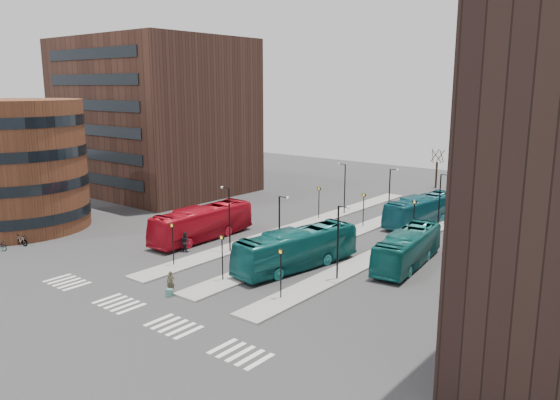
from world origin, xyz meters
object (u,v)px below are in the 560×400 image
Objects in this scene: teal_bus_c at (408,248)px; bicycle_far at (25,240)px; teal_bus_b at (422,210)px; commuter_a at (185,242)px; bicycle_mid at (21,240)px; traveller at (171,282)px; commuter_b at (248,250)px; red_bus at (202,223)px; commuter_c at (271,252)px; teal_bus_a at (297,249)px; suitcase at (169,293)px; teal_bus_d at (494,207)px.

teal_bus_c reaches higher than bicycle_far.
teal_bus_b is at bearing -27.89° from bicycle_far.
bicycle_mid is (-14.11, -8.88, -0.42)m from commuter_a.
traveller is at bearing 135.29° from commuter_a.
traveller is 0.92× the size of commuter_b.
red_bus reaches higher than commuter_c.
teal_bus_c is at bearing 13.92° from red_bus.
teal_bus_c is (7.10, 6.65, -0.16)m from teal_bus_a.
suitcase is 0.05× the size of teal_bus_d.
teal_bus_c reaches higher than suitcase.
teal_bus_b reaches higher than bicycle_far.
teal_bus_a is 1.04× the size of teal_bus_b.
bicycle_mid is 0.42m from bicycle_far.
red_bus is 7.24× the size of traveller.
traveller is at bearing -76.19° from bicycle_far.
bicycle_far is (-27.02, -32.37, -1.21)m from teal_bus_b.
commuter_c is (-4.51, -21.20, -0.74)m from teal_bus_b.
commuter_a is at bearing -33.81° from commuter_c.
traveller is (-10.99, -17.29, -0.71)m from teal_bus_c.
commuter_a is 1.13× the size of bicycle_far.
commuter_a reaches higher than commuter_b.
teal_bus_c is 6.07× the size of commuter_b.
suitcase is at bearing -87.31° from traveller.
bicycle_mid is at bearing -24.39° from commuter_c.
red_bus is 7.06× the size of bicycle_mid.
commuter_b is at bearing 76.74° from suitcase.
traveller reaches higher than bicycle_mid.
teal_bus_d is at bearing -118.40° from commuter_a.
traveller reaches higher than suitcase.
teal_bus_b reaches higher than bicycle_mid.
suitcase is 0.34× the size of bicycle_far.
teal_bus_a reaches higher than teal_bus_c.
teal_bus_b is at bearing -153.61° from commuter_c.
bicycle_far is at bearing 143.95° from traveller.
commuter_a is 1.03× the size of commuter_c.
commuter_c is at bearing -95.37° from teal_bus_b.
red_bus is 1.10× the size of teal_bus_d.
bicycle_mid is (-25.22, -11.73, -1.20)m from teal_bus_a.
red_bus is 10.34m from commuter_c.
teal_bus_b is 7.13× the size of bicycle_far.
commuter_c is 1.10× the size of bicycle_far.
commuter_a is at bearing -66.80° from red_bus.
teal_bus_b is 42.18m from bicycle_far.
commuter_b reaches higher than bicycle_far.
commuter_c is 1.05× the size of bicycle_mid.
teal_bus_d is (20.44, 27.15, -0.16)m from red_bus.
suitcase is 11.78m from teal_bus_a.
bicycle_far is (-32.32, -17.98, -1.13)m from teal_bus_c.
teal_bus_d is at bearing -50.78° from bicycle_mid.
commuter_a is (-7.67, 8.32, 0.66)m from suitcase.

